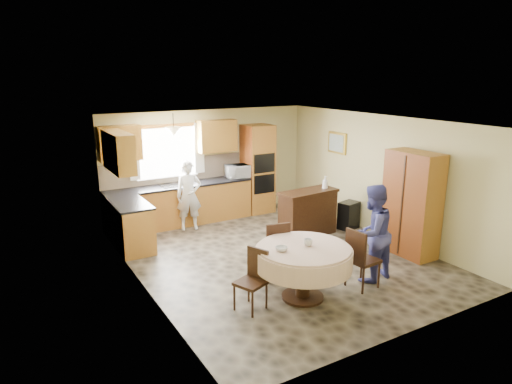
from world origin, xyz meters
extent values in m
cube|color=#6B5E4A|center=(0.00, 0.00, 0.00)|extent=(5.00, 6.00, 0.01)
cube|color=white|center=(0.00, 0.00, 2.50)|extent=(5.00, 6.00, 0.01)
cube|color=#C5BC7E|center=(0.00, 3.00, 1.25)|extent=(5.00, 0.02, 2.50)
cube|color=#C5BC7E|center=(0.00, -3.00, 1.25)|extent=(5.00, 0.02, 2.50)
cube|color=#C5BC7E|center=(-2.50, 0.00, 1.25)|extent=(0.02, 6.00, 2.50)
cube|color=#C5BC7E|center=(2.50, 0.00, 1.25)|extent=(0.02, 6.00, 2.50)
cube|color=white|center=(-1.00, 2.98, 1.60)|extent=(1.40, 0.03, 1.10)
cube|color=white|center=(-1.75, 2.93, 1.65)|extent=(0.22, 0.02, 1.15)
cube|color=white|center=(-0.25, 2.93, 1.65)|extent=(0.22, 0.02, 1.15)
cube|color=gold|center=(-0.85, 2.70, 0.44)|extent=(3.30, 0.60, 0.88)
cube|color=black|center=(-0.85, 2.70, 0.90)|extent=(3.30, 0.64, 0.04)
cube|color=gold|center=(-2.20, 1.80, 0.44)|extent=(0.60, 1.20, 0.88)
cube|color=black|center=(-2.20, 1.80, 0.90)|extent=(0.64, 1.20, 0.04)
cube|color=beige|center=(-0.85, 2.99, 1.18)|extent=(3.30, 0.02, 0.55)
cube|color=#AC7E2B|center=(-2.05, 2.83, 1.91)|extent=(0.85, 0.33, 0.72)
cube|color=#AC7E2B|center=(0.15, 2.83, 1.91)|extent=(0.90, 0.33, 0.72)
cube|color=#AC7E2B|center=(-2.33, 1.80, 1.91)|extent=(0.33, 1.20, 0.72)
cube|color=gold|center=(1.15, 2.69, 1.06)|extent=(0.66, 0.62, 2.12)
cube|color=black|center=(1.15, 2.38, 1.25)|extent=(0.56, 0.01, 0.45)
cube|color=black|center=(1.15, 2.38, 0.75)|extent=(0.56, 0.01, 0.45)
cone|color=beige|center=(-1.00, 2.50, 2.12)|extent=(0.36, 0.36, 0.18)
cube|color=#321D0D|center=(1.18, 0.69, 0.45)|extent=(1.30, 0.62, 0.90)
cube|color=black|center=(2.20, 0.57, 0.30)|extent=(0.50, 0.41, 0.60)
cube|color=gold|center=(2.22, -1.08, 0.97)|extent=(0.51, 1.02, 1.94)
cylinder|color=#321D0D|center=(-0.53, -1.52, 0.38)|extent=(0.21, 0.21, 0.76)
cylinder|color=#321D0D|center=(-0.53, -1.52, 0.02)|extent=(0.64, 0.64, 0.04)
cylinder|color=beige|center=(-0.53, -1.52, 0.80)|extent=(1.38, 1.38, 0.05)
cylinder|color=beige|center=(-0.53, -1.52, 0.65)|extent=(1.44, 1.44, 0.30)
cube|color=#321D0D|center=(-1.39, -1.41, 0.41)|extent=(0.50, 0.50, 0.05)
cube|color=#321D0D|center=(-1.23, -1.35, 0.66)|extent=(0.17, 0.35, 0.46)
cylinder|color=#321D0D|center=(-1.55, -1.58, 0.20)|extent=(0.03, 0.03, 0.39)
cylinder|color=#321D0D|center=(-1.22, -1.58, 0.20)|extent=(0.03, 0.03, 0.39)
cylinder|color=#321D0D|center=(-1.55, -1.25, 0.20)|extent=(0.03, 0.03, 0.39)
cylinder|color=#321D0D|center=(-1.22, -1.25, 0.20)|extent=(0.03, 0.03, 0.39)
cube|color=#321D0D|center=(-0.50, -0.64, 0.46)|extent=(0.50, 0.50, 0.05)
cube|color=#321D0D|center=(-0.54, -0.83, 0.73)|extent=(0.41, 0.12, 0.51)
cylinder|color=#321D0D|center=(-0.68, -0.82, 0.22)|extent=(0.04, 0.04, 0.44)
cylinder|color=#321D0D|center=(-0.32, -0.82, 0.22)|extent=(0.04, 0.04, 0.44)
cylinder|color=#321D0D|center=(-0.68, -0.46, 0.22)|extent=(0.04, 0.04, 0.44)
cylinder|color=#321D0D|center=(-0.32, -0.46, 0.22)|extent=(0.04, 0.04, 0.44)
cube|color=#321D0D|center=(0.50, -1.69, 0.45)|extent=(0.46, 0.46, 0.05)
cube|color=#321D0D|center=(0.31, -1.70, 0.73)|extent=(0.08, 0.41, 0.50)
cylinder|color=#321D0D|center=(0.32, -1.87, 0.22)|extent=(0.04, 0.04, 0.43)
cylinder|color=#321D0D|center=(0.68, -1.87, 0.22)|extent=(0.04, 0.04, 0.43)
cylinder|color=#321D0D|center=(0.32, -1.51, 0.22)|extent=(0.04, 0.04, 0.43)
cylinder|color=#321D0D|center=(0.68, -1.51, 0.22)|extent=(0.04, 0.04, 0.43)
cube|color=gold|center=(2.47, 1.37, 1.76)|extent=(0.05, 0.58, 0.48)
cube|color=#9DACB8|center=(2.44, 1.37, 1.76)|extent=(0.01, 0.48, 0.38)
imported|color=silver|center=(0.58, 2.65, 1.07)|extent=(0.59, 0.45, 0.30)
imported|color=silver|center=(-0.80, 2.30, 0.75)|extent=(0.62, 0.48, 1.50)
imported|color=#3B3D82|center=(0.80, -1.54, 0.80)|extent=(0.86, 0.71, 1.61)
imported|color=#B2B2B2|center=(0.99, 0.69, 0.93)|extent=(0.29, 0.29, 0.06)
imported|color=silver|center=(1.61, 0.69, 1.06)|extent=(0.14, 0.14, 0.32)
imported|color=#B2B2B2|center=(-0.45, -1.50, 0.87)|extent=(0.16, 0.16, 0.10)
imported|color=#B2B2B2|center=(-0.90, -1.47, 0.85)|extent=(0.22, 0.22, 0.06)
camera|label=1|loc=(-4.32, -6.59, 3.32)|focal=32.00mm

